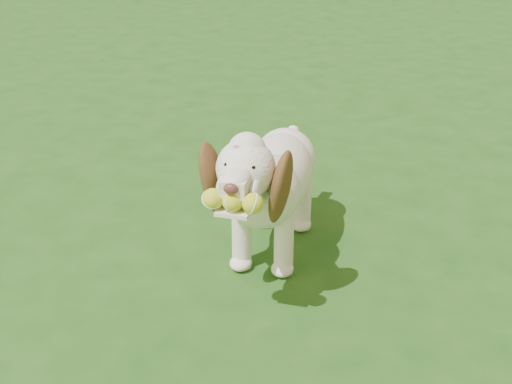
# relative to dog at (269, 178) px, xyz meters

# --- Properties ---
(ground) EXTENTS (80.00, 80.00, 0.00)m
(ground) POSITION_rel_dog_xyz_m (-0.16, -0.42, -0.36)
(ground) COLOR #1C4A15
(ground) RESTS_ON ground
(dog) EXTENTS (0.36, 1.03, 0.67)m
(dog) POSITION_rel_dog_xyz_m (0.00, 0.00, 0.00)
(dog) COLOR white
(dog) RESTS_ON ground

